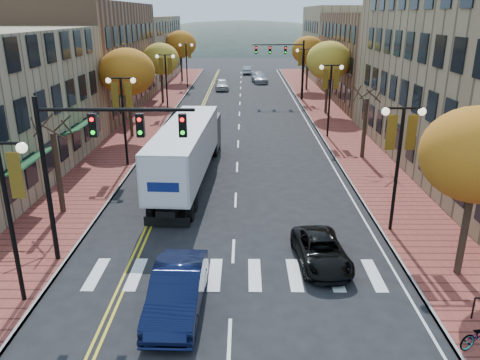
{
  "coord_description": "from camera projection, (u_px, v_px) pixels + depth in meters",
  "views": [
    {
      "loc": [
        0.44,
        -14.43,
        9.92
      ],
      "look_at": [
        0.27,
        7.19,
        2.2
      ],
      "focal_mm": 35.0,
      "sensor_mm": 36.0,
      "label": 1
    }
  ],
  "objects": [
    {
      "name": "black_suv",
      "position": [
        321.0,
        251.0,
        19.46
      ],
      "size": [
        2.29,
        4.39,
        1.18
      ],
      "primitive_type": "imported",
      "rotation": [
        0.0,
        0.0,
        0.08
      ],
      "color": "black",
      "rests_on": "ground"
    },
    {
      "name": "lamp_left_d",
      "position": [
        186.0,
        57.0,
        64.52
      ],
      "size": [
        1.96,
        0.36,
        6.05
      ],
      "color": "black",
      "rests_on": "ground"
    },
    {
      "name": "building_left_far",
      "position": [
        132.0,
        49.0,
        72.91
      ],
      "size": [
        12.0,
        26.0,
        9.5
      ],
      "primitive_type": "cube",
      "color": "#9E8966",
      "rests_on": "ground"
    },
    {
      "name": "tree_right_c",
      "position": [
        329.0,
        61.0,
        47.05
      ],
      "size": [
        4.48,
        4.48,
        7.21
      ],
      "color": "#382619",
      "rests_on": "sidewalk_right"
    },
    {
      "name": "traffic_mast_near",
      "position": [
        91.0,
        150.0,
        18.14
      ],
      "size": [
        6.1,
        0.35,
        7.0
      ],
      "color": "black",
      "rests_on": "ground"
    },
    {
      "name": "building_right_far",
      "position": [
        356.0,
        43.0,
        75.22
      ],
      "size": [
        15.0,
        20.0,
        11.0
      ],
      "primitive_type": "cube",
      "color": "#9E8966",
      "rests_on": "ground"
    },
    {
      "name": "tree_left_b",
      "position": [
        127.0,
        72.0,
        37.77
      ],
      "size": [
        4.48,
        4.48,
        7.21
      ],
      "color": "#382619",
      "rests_on": "sidewalk_left"
    },
    {
      "name": "building_right_mid",
      "position": [
        398.0,
        58.0,
        54.67
      ],
      "size": [
        15.0,
        24.0,
        10.0
      ],
      "primitive_type": "cube",
      "color": "brown",
      "rests_on": "ground"
    },
    {
      "name": "navy_sedan",
      "position": [
        177.0,
        291.0,
        16.28
      ],
      "size": [
        1.82,
        4.94,
        1.62
      ],
      "primitive_type": "imported",
      "rotation": [
        0.0,
        0.0,
        -0.02
      ],
      "color": "black",
      "rests_on": "ground"
    },
    {
      "name": "lamp_left_b",
      "position": [
        123.0,
        105.0,
        30.61
      ],
      "size": [
        1.96,
        0.36,
        6.05
      ],
      "color": "black",
      "rests_on": "ground"
    },
    {
      "name": "car_far_silver",
      "position": [
        260.0,
        78.0,
        70.54
      ],
      "size": [
        2.67,
        5.2,
        1.44
      ],
      "primitive_type": "imported",
      "rotation": [
        0.0,
        0.0,
        0.13
      ],
      "color": "#A1A0A7",
      "rests_on": "ground"
    },
    {
      "name": "semi_truck",
      "position": [
        189.0,
        146.0,
        28.82
      ],
      "size": [
        3.21,
        15.21,
        3.77
      ],
      "rotation": [
        0.0,
        0.0,
        -0.05
      ],
      "color": "black",
      "rests_on": "ground"
    },
    {
      "name": "tree_right_a",
      "position": [
        478.0,
        155.0,
        17.05
      ],
      "size": [
        4.16,
        4.16,
        6.69
      ],
      "color": "#382619",
      "rests_on": "sidewalk_right"
    },
    {
      "name": "traffic_mast_far",
      "position": [
        287.0,
        59.0,
        54.79
      ],
      "size": [
        6.1,
        0.34,
        7.0
      ],
      "color": "black",
      "rests_on": "ground"
    },
    {
      "name": "tree_right_d",
      "position": [
        308.0,
        50.0,
        62.18
      ],
      "size": [
        4.35,
        4.35,
        7.0
      ],
      "color": "#382619",
      "rests_on": "sidewalk_right"
    },
    {
      "name": "lamp_right_c",
      "position": [
        304.0,
        64.0,
        54.99
      ],
      "size": [
        1.96,
        0.36,
        6.05
      ],
      "color": "black",
      "rests_on": "ground"
    },
    {
      "name": "tree_left_a",
      "position": [
        58.0,
        173.0,
        23.78
      ],
      "size": [
        0.28,
        0.28,
        4.2
      ],
      "color": "#382619",
      "rests_on": "sidewalk_left"
    },
    {
      "name": "lamp_left_c",
      "position": [
        166.0,
        72.0,
        47.56
      ],
      "size": [
        1.96,
        0.36,
        6.05
      ],
      "color": "black",
      "rests_on": "ground"
    },
    {
      "name": "ground",
      "position": [
        231.0,
        304.0,
        16.93
      ],
      "size": [
        200.0,
        200.0,
        0.0
      ],
      "primitive_type": "plane",
      "color": "black",
      "rests_on": "ground"
    },
    {
      "name": "tree_left_c",
      "position": [
        161.0,
        59.0,
        52.97
      ],
      "size": [
        4.16,
        4.16,
        6.69
      ],
      "color": "#382619",
      "rests_on": "sidewalk_left"
    },
    {
      "name": "building_left_mid",
      "position": [
        78.0,
        58.0,
        49.11
      ],
      "size": [
        12.0,
        24.0,
        11.0
      ],
      "primitive_type": "cube",
      "color": "brown",
      "rests_on": "ground"
    },
    {
      "name": "sidewalk_left",
      "position": [
        151.0,
        116.0,
        47.58
      ],
      "size": [
        4.0,
        85.0,
        0.15
      ],
      "primitive_type": "cube",
      "color": "brown",
      "rests_on": "ground"
    },
    {
      "name": "car_far_white",
      "position": [
        222.0,
        84.0,
        63.99
      ],
      "size": [
        2.14,
        4.52,
        1.5
      ],
      "primitive_type": "imported",
      "rotation": [
        0.0,
        0.0,
        0.09
      ],
      "color": "silver",
      "rests_on": "ground"
    },
    {
      "name": "lamp_right_a",
      "position": [
        400.0,
        146.0,
        21.08
      ],
      "size": [
        1.96,
        0.36,
        6.05
      ],
      "color": "black",
      "rests_on": "ground"
    },
    {
      "name": "tree_left_d",
      "position": [
        181.0,
        44.0,
        69.74
      ],
      "size": [
        4.61,
        4.61,
        7.42
      ],
      "color": "#382619",
      "rests_on": "sidewalk_left"
    },
    {
      "name": "car_far_oncoming",
      "position": [
        247.0,
        70.0,
        80.98
      ],
      "size": [
        1.49,
        4.07,
        1.33
      ],
      "primitive_type": "imported",
      "rotation": [
        0.0,
        0.0,
        3.12
      ],
      "color": "#B6B8BF",
      "rests_on": "ground"
    },
    {
      "name": "tree_right_b",
      "position": [
        364.0,
        128.0,
        33.06
      ],
      "size": [
        0.28,
        0.28,
        4.2
      ],
      "color": "#382619",
      "rests_on": "sidewalk_right"
    },
    {
      "name": "sidewalk_right",
      "position": [
        328.0,
        116.0,
        47.45
      ],
      "size": [
        4.0,
        85.0,
        0.15
      ],
      "primitive_type": "cube",
      "color": "brown",
      "rests_on": "ground"
    },
    {
      "name": "lamp_left_a",
      "position": [
        5.0,
        193.0,
        15.54
      ],
      "size": [
        1.96,
        0.36,
        6.05
      ],
      "color": "black",
      "rests_on": "ground"
    },
    {
      "name": "lamp_right_b",
      "position": [
        330.0,
        87.0,
        38.04
      ],
      "size": [
        1.96,
        0.36,
        6.05
      ],
      "color": "black",
      "rests_on": "ground"
    }
  ]
}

